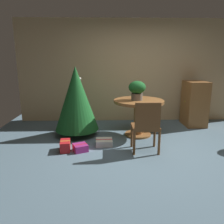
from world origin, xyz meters
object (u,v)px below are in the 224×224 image
(round_dining_table, at_px, (139,110))
(holiday_tree, at_px, (76,99))
(flower_vase, at_px, (137,89))
(gift_box_purple, at_px, (80,148))
(gift_box_red, at_px, (65,146))
(wooden_cabinet, at_px, (195,104))
(wooden_chair_near, at_px, (146,124))
(gift_box_cream, at_px, (104,142))

(round_dining_table, bearing_deg, holiday_tree, 177.35)
(round_dining_table, bearing_deg, flower_vase, -173.28)
(gift_box_purple, bearing_deg, flower_vase, 36.20)
(gift_box_purple, relative_size, gift_box_red, 0.97)
(round_dining_table, relative_size, holiday_tree, 0.71)
(gift_box_purple, height_order, wooden_cabinet, wooden_cabinet)
(flower_vase, relative_size, gift_box_red, 1.25)
(wooden_chair_near, relative_size, gift_box_cream, 2.87)
(gift_box_red, xyz_separation_m, gift_box_cream, (0.70, 0.24, -0.03))
(holiday_tree, relative_size, gift_box_red, 4.62)
(round_dining_table, xyz_separation_m, gift_box_purple, (-1.16, -0.82, -0.51))
(flower_vase, bearing_deg, gift_box_red, -150.30)
(gift_box_cream, height_order, wooden_cabinet, wooden_cabinet)
(holiday_tree, height_order, wooden_cabinet, holiday_tree)
(gift_box_purple, relative_size, gift_box_cream, 0.97)
(flower_vase, xyz_separation_m, gift_box_cream, (-0.69, -0.55, -0.95))
(flower_vase, bearing_deg, round_dining_table, 6.72)
(holiday_tree, bearing_deg, gift_box_cream, -46.65)
(round_dining_table, distance_m, wooden_chair_near, 0.92)
(flower_vase, relative_size, gift_box_cream, 1.25)
(wooden_cabinet, bearing_deg, flower_vase, -154.68)
(round_dining_table, xyz_separation_m, wooden_chair_near, (0.00, -0.91, -0.05))
(round_dining_table, height_order, flower_vase, flower_vase)
(flower_vase, bearing_deg, wooden_chair_near, -87.34)
(wooden_cabinet, bearing_deg, holiday_tree, -166.77)
(flower_vase, height_order, gift_box_cream, flower_vase)
(wooden_chair_near, xyz_separation_m, holiday_tree, (-1.32, 0.98, 0.28))
(gift_box_purple, bearing_deg, holiday_tree, 100.22)
(gift_box_red, relative_size, gift_box_cream, 1.00)
(round_dining_table, relative_size, wooden_cabinet, 0.97)
(gift_box_cream, distance_m, wooden_cabinet, 2.61)
(gift_box_red, bearing_deg, flower_vase, 29.70)
(flower_vase, relative_size, holiday_tree, 0.27)
(gift_box_purple, bearing_deg, wooden_cabinet, 30.20)
(gift_box_red, bearing_deg, wooden_chair_near, -4.67)
(wooden_chair_near, bearing_deg, gift_box_red, 175.33)
(gift_box_cream, bearing_deg, wooden_chair_near, -25.84)
(wooden_chair_near, bearing_deg, flower_vase, 92.66)
(holiday_tree, xyz_separation_m, gift_box_cream, (0.59, -0.62, -0.75))
(round_dining_table, height_order, holiday_tree, holiday_tree)
(gift_box_red, bearing_deg, wooden_cabinet, 27.44)
(flower_vase, xyz_separation_m, wooden_cabinet, (1.54, 0.73, -0.46))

